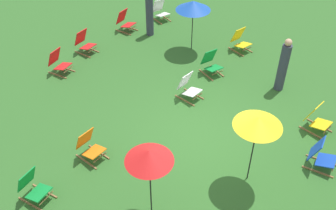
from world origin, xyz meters
The scene contains 17 objects.
ground_plane centered at (0.00, 0.00, 0.00)m, with size 40.00×40.00×0.00m, color #2D6026.
deckchair_0 centered at (2.86, 5.87, 0.37)m, with size 0.57×0.81×0.83m.
deckchair_1 centered at (2.33, -2.13, 0.37)m, with size 0.53×0.79×0.83m.
deckchair_2 centered at (4.53, 1.73, 0.37)m, with size 0.62×0.84×0.83m.
deckchair_3 centered at (-0.57, 5.44, 0.37)m, with size 0.63×0.85×0.83m.
deckchair_4 centered at (0.80, 5.80, 0.37)m, with size 0.56×0.81×0.83m.
deckchair_6 centered at (4.43, 5.46, 0.37)m, with size 0.65×0.86×0.83m.
deckchair_7 centered at (-4.08, 1.69, 0.37)m, with size 0.61×0.84×0.83m.
deckchair_8 centered at (1.11, -2.79, 0.37)m, with size 0.63×0.84×0.83m.
deckchair_11 centered at (2.66, 1.65, 0.37)m, with size 0.68×0.87×0.83m.
deckchair_12 centered at (1.16, 1.39, 0.37)m, with size 0.49×0.77×0.83m.
deckchair_13 centered at (-2.40, 1.72, 0.37)m, with size 0.50×0.78×0.83m.
umbrella_0 centered at (-2.59, -0.56, 1.77)m, with size 0.99×0.99×1.91m.
umbrella_1 centered at (-0.38, -1.68, 1.83)m, with size 1.08×1.08×1.95m.
umbrella_2 centered at (3.44, 3.07, 1.68)m, with size 1.19×1.19×1.84m.
person_0 centered at (3.37, -0.47, 0.84)m, with size 0.41×0.41×1.76m.
person_1 centered at (3.25, 4.93, 0.84)m, with size 0.39×0.39×1.75m.
Camera 1 is at (-6.27, -4.25, 7.33)m, focal length 41.39 mm.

